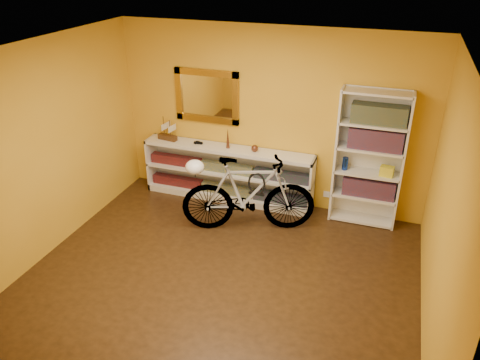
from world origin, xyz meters
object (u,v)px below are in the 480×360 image
(bookcase, at_px, (369,159))
(bicycle, at_px, (248,194))
(console_unit, at_px, (228,174))
(helmet, at_px, (195,167))

(bookcase, bearing_deg, bicycle, -153.06)
(console_unit, bearing_deg, bicycle, -51.79)
(console_unit, xyz_separation_m, bicycle, (0.56, -0.71, 0.11))
(console_unit, xyz_separation_m, helmet, (-0.10, -0.95, 0.52))
(bookcase, height_order, helmet, bookcase)
(bicycle, bearing_deg, helmet, 90.00)
(bicycle, relative_size, helmet, 7.34)
(bicycle, bearing_deg, console_unit, 18.52)
(bicycle, distance_m, helmet, 0.81)
(console_unit, distance_m, helmet, 1.09)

